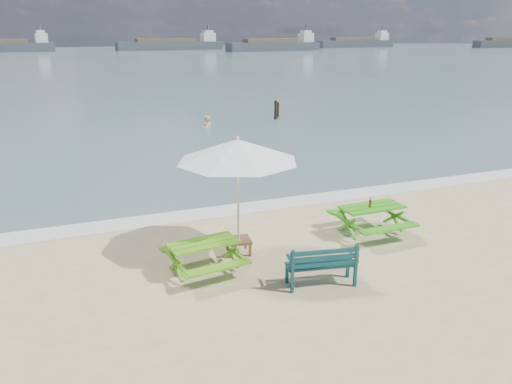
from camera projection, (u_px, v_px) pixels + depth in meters
name	position (u px, v px, depth m)	size (l,w,h in m)	color
sea	(83.00, 60.00, 85.37)	(300.00, 300.00, 0.00)	slate
foam_strip	(242.00, 208.00, 14.11)	(22.00, 0.90, 0.01)	silver
picnic_table_left	(204.00, 258.00, 10.29)	(1.62, 1.75, 0.68)	#519416
picnic_table_right	(371.00, 221.00, 12.23)	(1.58, 1.75, 0.74)	#359817
park_bench	(321.00, 272.00, 9.81)	(1.43, 0.70, 0.84)	#0E383C
side_table	(239.00, 246.00, 11.23)	(0.59, 0.59, 0.34)	brown
patio_umbrella	(238.00, 150.00, 10.55)	(2.96, 2.96, 2.63)	silver
beer_bottle	(370.00, 204.00, 12.03)	(0.06, 0.06, 0.25)	#8C4D14
swimmer	(207.00, 132.00, 26.58)	(0.70, 0.50, 1.80)	tan
mooring_pilings	(277.00, 112.00, 28.53)	(0.56, 0.76, 1.26)	black
cargo_ships	(277.00, 45.00, 135.32)	(161.91, 23.19, 4.40)	#393E44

